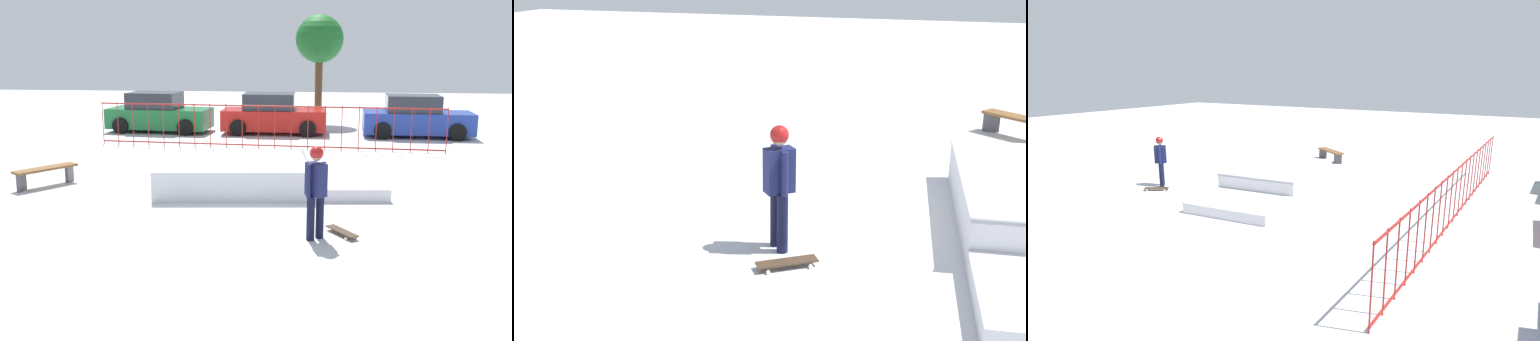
% 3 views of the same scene
% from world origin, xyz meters
% --- Properties ---
extents(ground_plane, '(60.00, 60.00, 0.00)m').
position_xyz_m(ground_plane, '(0.00, 0.00, 0.00)').
color(ground_plane, silver).
extents(skater, '(0.41, 0.43, 1.73)m').
position_xyz_m(skater, '(1.64, -3.11, 1.01)').
color(skater, black).
rests_on(skater, ground).
extents(skateboard, '(0.61, 0.78, 0.09)m').
position_xyz_m(skateboard, '(2.15, -2.86, 0.08)').
color(skateboard, '#3F2D1E').
rests_on(skateboard, ground).
extents(park_bench, '(1.25, 1.54, 0.48)m').
position_xyz_m(park_bench, '(-5.08, 0.26, 0.36)').
color(park_bench, brown).
rests_on(park_bench, ground).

